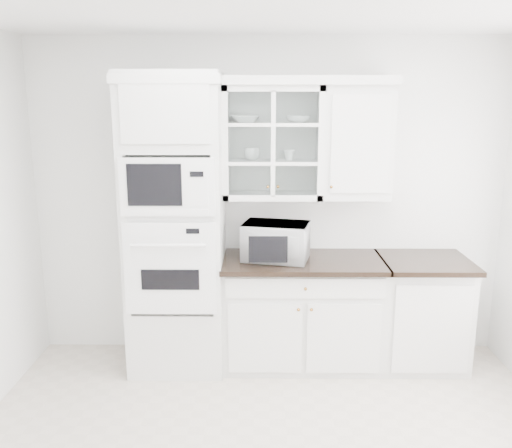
{
  "coord_description": "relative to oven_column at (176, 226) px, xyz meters",
  "views": [
    {
      "loc": [
        -0.06,
        -2.82,
        2.19
      ],
      "look_at": [
        -0.1,
        1.05,
        1.3
      ],
      "focal_mm": 38.0,
      "sensor_mm": 36.0,
      "label": 1
    }
  ],
  "objects": [
    {
      "name": "room_shell",
      "position": [
        0.75,
        -0.99,
        0.58
      ],
      "size": [
        4.0,
        3.5,
        2.7
      ],
      "color": "white",
      "rests_on": "ground"
    },
    {
      "name": "oven_column",
      "position": [
        0.0,
        0.0,
        0.0
      ],
      "size": [
        0.76,
        0.68,
        2.4
      ],
      "color": "silver",
      "rests_on": "ground"
    },
    {
      "name": "base_cabinet_run",
      "position": [
        1.03,
        0.03,
        -0.74
      ],
      "size": [
        1.32,
        0.67,
        0.92
      ],
      "color": "silver",
      "rests_on": "ground"
    },
    {
      "name": "extra_base_cabinet",
      "position": [
        2.03,
        0.03,
        -0.74
      ],
      "size": [
        0.72,
        0.67,
        0.92
      ],
      "color": "silver",
      "rests_on": "ground"
    },
    {
      "name": "upper_cabinet_glass",
      "position": [
        0.78,
        0.17,
        0.65
      ],
      "size": [
        0.8,
        0.33,
        0.9
      ],
      "color": "silver",
      "rests_on": "room_shell"
    },
    {
      "name": "upper_cabinet_solid",
      "position": [
        1.46,
        0.17,
        0.65
      ],
      "size": [
        0.55,
        0.33,
        0.9
      ],
      "primitive_type": "cube",
      "color": "silver",
      "rests_on": "room_shell"
    },
    {
      "name": "crown_molding",
      "position": [
        0.68,
        0.14,
        1.14
      ],
      "size": [
        2.14,
        0.38,
        0.07
      ],
      "primitive_type": "cube",
      "color": "silver",
      "rests_on": "room_shell"
    },
    {
      "name": "countertop_microwave",
      "position": [
        0.81,
        0.02,
        -0.13
      ],
      "size": [
        0.6,
        0.53,
        0.3
      ],
      "primitive_type": "imported",
      "rotation": [
        0.0,
        0.0,
        2.93
      ],
      "color": "white",
      "rests_on": "base_cabinet_run"
    },
    {
      "name": "bowl_a",
      "position": [
        0.56,
        0.17,
        0.84
      ],
      "size": [
        0.27,
        0.27,
        0.06
      ],
      "primitive_type": "imported",
      "rotation": [
        0.0,
        0.0,
        0.2
      ],
      "color": "white",
      "rests_on": "upper_cabinet_glass"
    },
    {
      "name": "bowl_b",
      "position": [
        0.98,
        0.15,
        0.84
      ],
      "size": [
        0.23,
        0.23,
        0.06
      ],
      "primitive_type": "imported",
      "rotation": [
        0.0,
        0.0,
        0.28
      ],
      "color": "white",
      "rests_on": "upper_cabinet_glass"
    },
    {
      "name": "cup_a",
      "position": [
        0.61,
        0.17,
        0.56
      ],
      "size": [
        0.15,
        0.15,
        0.1
      ],
      "primitive_type": "imported",
      "rotation": [
        0.0,
        0.0,
        -0.21
      ],
      "color": "white",
      "rests_on": "upper_cabinet_glass"
    },
    {
      "name": "cup_b",
      "position": [
        0.92,
        0.15,
        0.55
      ],
      "size": [
        0.11,
        0.11,
        0.09
      ],
      "primitive_type": "imported",
      "rotation": [
        0.0,
        0.0,
        -0.24
      ],
      "color": "white",
      "rests_on": "upper_cabinet_glass"
    }
  ]
}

